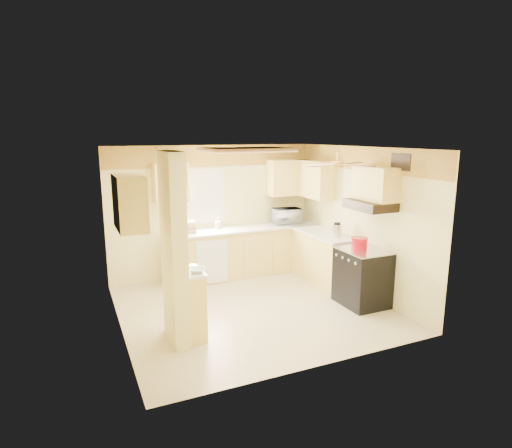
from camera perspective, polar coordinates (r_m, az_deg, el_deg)
name	(u,v)px	position (r m, az deg, el deg)	size (l,w,h in m)	color
floor	(253,308)	(6.90, -0.38, -11.15)	(4.00, 4.00, 0.00)	#D0B890
ceiling	(253,148)	(6.35, -0.41, 10.09)	(4.00, 4.00, 0.00)	white
wall_back	(214,211)	(8.25, -5.67, 1.72)	(4.00, 4.00, 0.00)	#E6D88C
wall_front	(320,266)	(4.89, 8.59, -5.52)	(4.00, 4.00, 0.00)	#E6D88C
wall_left	(116,245)	(6.02, -18.14, -2.66)	(3.80, 3.80, 0.00)	#E6D88C
wall_right	(360,221)	(7.52, 13.72, 0.43)	(3.80, 3.80, 0.00)	#E6D88C
wallpaper_border	(213,156)	(8.11, -5.78, 9.02)	(4.00, 0.02, 0.40)	yellow
partition_column	(174,250)	(5.59, -10.89, -3.37)	(0.20, 0.70, 2.50)	#E6D88C
partition_ledge	(192,305)	(5.90, -8.47, -10.67)	(0.25, 0.55, 0.90)	#DEC56B
ledge_top	(191,272)	(5.74, -8.61, -6.33)	(0.28, 0.58, 0.04)	silver
lower_cabinets_back	(244,252)	(8.32, -1.63, -3.78)	(3.00, 0.60, 0.90)	#DEC56B
lower_cabinets_right	(324,258)	(8.01, 9.12, -4.56)	(0.60, 1.40, 0.90)	#DEC56B
countertop_back	(244,229)	(8.20, -1.63, -0.64)	(3.04, 0.64, 0.04)	silver
countertop_right	(325,234)	(7.89, 9.17, -1.30)	(0.64, 1.44, 0.04)	silver
dishwasher_panel	(212,262)	(7.80, -5.88, -5.08)	(0.58, 0.02, 0.80)	white
window	(201,196)	(8.12, -7.37, 3.66)	(0.92, 0.02, 1.02)	white
upper_cab_back_left	(170,183)	(7.77, -11.34, 5.39)	(0.60, 0.35, 0.70)	#DEC56B
upper_cab_back_right	(290,177)	(8.62, 4.50, 6.21)	(0.90, 0.35, 0.70)	#DEC56B
upper_cab_right	(314,179)	(8.35, 7.73, 5.95)	(0.35, 1.00, 0.70)	#DEC56B
upper_cab_left_wall	(130,202)	(5.68, -16.51, 2.78)	(0.35, 0.75, 0.70)	#DEC56B
upper_cab_over_stove	(375,184)	(6.88, 15.64, 5.20)	(0.35, 0.76, 0.52)	#DEC56B
stove	(362,277)	(7.10, 13.99, -6.85)	(0.68, 0.77, 0.92)	black
range_hood	(370,205)	(6.87, 14.94, 2.45)	(0.50, 0.76, 0.14)	black
poster_menu	(181,203)	(5.49, -10.00, 2.80)	(0.02, 0.42, 0.57)	black
poster_nashville	(183,252)	(5.63, -9.77, -3.75)	(0.02, 0.42, 0.57)	black
ceiling_light_panel	(246,150)	(6.85, -1.32, 9.85)	(1.35, 0.95, 0.06)	brown
ceiling_fan	(337,164)	(6.23, 10.77, 7.88)	(1.15, 1.15, 0.26)	gold
vent_grate	(401,162)	(6.69, 18.76, 7.84)	(0.02, 0.40, 0.25)	black
microwave	(287,216)	(8.58, 4.12, 1.08)	(0.55, 0.37, 0.30)	white
bowl	(197,270)	(5.64, -7.87, -6.13)	(0.22, 0.22, 0.05)	white
dutch_oven	(359,243)	(7.00, 13.61, -2.46)	(0.27, 0.27, 0.18)	red
kettle	(337,230)	(7.61, 10.75, -0.78)	(0.16, 0.16, 0.25)	silver
dish_rack	(186,229)	(7.88, -9.38, -0.62)	(0.37, 0.28, 0.21)	tan
utensil_crock	(218,225)	(8.17, -5.12, -0.08)	(0.11, 0.11, 0.21)	white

